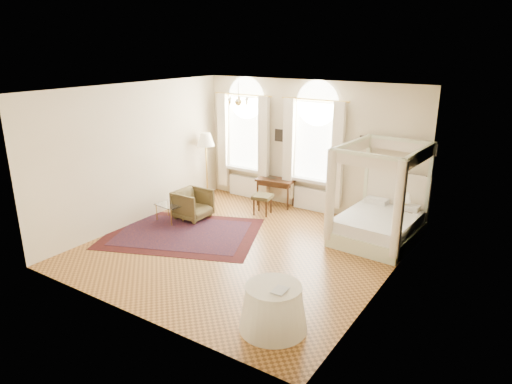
% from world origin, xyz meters
% --- Properties ---
extents(ground, '(6.00, 6.00, 0.00)m').
position_xyz_m(ground, '(0.00, 0.00, 0.00)').
color(ground, '#A26B2F').
rests_on(ground, ground).
extents(room_walls, '(6.00, 6.00, 6.00)m').
position_xyz_m(room_walls, '(0.00, 0.00, 1.98)').
color(room_walls, beige).
rests_on(room_walls, ground).
extents(window_left, '(1.62, 0.27, 3.29)m').
position_xyz_m(window_left, '(-1.90, 2.87, 1.49)').
color(window_left, white).
rests_on(window_left, room_walls).
extents(window_right, '(1.62, 0.27, 3.29)m').
position_xyz_m(window_right, '(0.20, 2.87, 1.49)').
color(window_right, white).
rests_on(window_right, room_walls).
extents(chandelier, '(0.51, 0.45, 0.50)m').
position_xyz_m(chandelier, '(-0.90, 1.20, 2.91)').
color(chandelier, gold).
rests_on(chandelier, room_walls).
extents(wall_pictures, '(2.54, 0.03, 0.39)m').
position_xyz_m(wall_pictures, '(0.09, 2.97, 1.89)').
color(wall_pictures, black).
rests_on(wall_pictures, room_walls).
extents(canopy_bed, '(1.75, 2.09, 2.14)m').
position_xyz_m(canopy_bed, '(2.26, 1.93, 0.49)').
color(canopy_bed, beige).
rests_on(canopy_bed, ground).
extents(nightstand, '(0.52, 0.50, 0.59)m').
position_xyz_m(nightstand, '(2.70, 2.70, 0.29)').
color(nightstand, '#3A200F').
rests_on(nightstand, ground).
extents(nightstand_lamp, '(0.26, 0.26, 0.37)m').
position_xyz_m(nightstand_lamp, '(2.60, 2.66, 0.84)').
color(nightstand_lamp, gold).
rests_on(nightstand_lamp, nightstand).
extents(writing_desk, '(1.04, 0.63, 0.74)m').
position_xyz_m(writing_desk, '(-0.79, 2.70, 0.63)').
color(writing_desk, '#3A200F').
rests_on(writing_desk, ground).
extents(laptop, '(0.31, 0.21, 0.02)m').
position_xyz_m(laptop, '(-0.91, 2.73, 0.75)').
color(laptop, black).
rests_on(laptop, writing_desk).
extents(stool, '(0.52, 0.52, 0.51)m').
position_xyz_m(stool, '(-0.72, 1.96, 0.43)').
color(stool, '#423C1C').
rests_on(stool, ground).
extents(armchair, '(0.80, 0.78, 0.73)m').
position_xyz_m(armchair, '(-2.01, 0.77, 0.36)').
color(armchair, '#493B1F').
rests_on(armchair, ground).
extents(coffee_table, '(0.68, 0.51, 0.43)m').
position_xyz_m(coffee_table, '(-2.36, 0.31, 0.39)').
color(coffee_table, white).
rests_on(coffee_table, ground).
extents(floor_lamp, '(0.47, 0.47, 1.84)m').
position_xyz_m(floor_lamp, '(-2.70, 2.20, 1.57)').
color(floor_lamp, gold).
rests_on(floor_lamp, ground).
extents(oriental_rug, '(4.05, 3.52, 0.01)m').
position_xyz_m(oriental_rug, '(-1.59, -0.10, 0.01)').
color(oriental_rug, '#3E0F0F').
rests_on(oriental_rug, ground).
extents(side_table, '(1.05, 1.05, 0.71)m').
position_xyz_m(side_table, '(2.03, -2.09, 0.35)').
color(side_table, beige).
rests_on(side_table, ground).
extents(book, '(0.21, 0.27, 0.02)m').
position_xyz_m(book, '(2.08, -2.17, 0.73)').
color(book, black).
rests_on(book, side_table).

